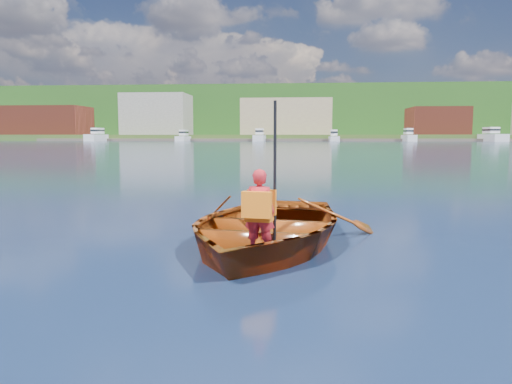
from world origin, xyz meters
name	(u,v)px	position (x,y,z in m)	size (l,w,h in m)	color
ground	(338,242)	(0.00, 0.00, 0.00)	(600.00, 600.00, 0.00)	#132742
rowboat	(265,226)	(-1.00, -0.30, 0.27)	(3.49, 4.43, 0.83)	brown
child_paddler	(260,210)	(-1.00, -1.21, 0.62)	(0.40, 0.38, 1.78)	red
shoreline	(301,118)	(0.00, 236.61, 10.32)	(400.00, 140.00, 22.00)	#384E24
dock	(285,140)	(-4.96, 148.00, 0.40)	(160.05, 7.78, 0.80)	brown
waterfront_buildings	(278,118)	(-7.74, 165.00, 7.74)	(202.00, 16.00, 14.00)	brown
marina_yachts	(338,137)	(10.93, 143.29, 1.41)	(145.80, 13.98, 4.38)	silver
hillside_trees	(291,103)	(-4.84, 238.08, 17.51)	(305.50, 72.43, 21.70)	#382314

